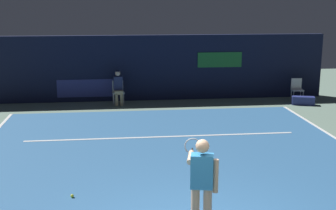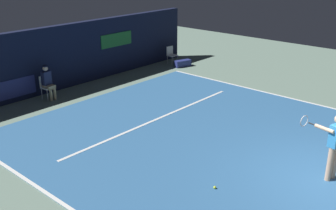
{
  "view_description": "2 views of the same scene",
  "coord_description": "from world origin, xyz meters",
  "views": [
    {
      "loc": [
        -1.25,
        -6.58,
        3.83
      ],
      "look_at": [
        0.13,
        5.49,
        1.07
      ],
      "focal_mm": 48.12,
      "sensor_mm": 36.0,
      "label": 1
    },
    {
      "loc": [
        -9.17,
        -2.67,
        5.29
      ],
      "look_at": [
        -0.51,
        4.99,
        0.92
      ],
      "focal_mm": 43.1,
      "sensor_mm": 36.0,
      "label": 2
    }
  ],
  "objects": [
    {
      "name": "ground_plane",
      "position": [
        0.0,
        4.16,
        0.0
      ],
      "size": [
        29.29,
        29.29,
        0.0
      ],
      "primitive_type": "plane",
      "color": "slate"
    },
    {
      "name": "court_surface",
      "position": [
        0.0,
        4.16,
        0.01
      ],
      "size": [
        10.07,
        10.31,
        0.01
      ],
      "primitive_type": "cube",
      "color": "#336699",
      "rests_on": "ground"
    },
    {
      "name": "line_service",
      "position": [
        0.0,
        5.96,
        0.01
      ],
      "size": [
        7.86,
        0.1,
        0.01
      ],
      "primitive_type": "cube",
      "color": "white",
      "rests_on": "court_surface"
    },
    {
      "name": "back_wall",
      "position": [
        -0.0,
        11.26,
        1.3
      ],
      "size": [
        14.34,
        0.33,
        2.6
      ],
      "color": "#141933",
      "rests_on": "ground"
    },
    {
      "name": "tennis_player",
      "position": [
        0.07,
        0.14,
        0.99
      ],
      "size": [
        0.51,
        1.02,
        1.73
      ],
      "color": "#DBAD89",
      "rests_on": "ground"
    },
    {
      "name": "line_judge_on_chair",
      "position": [
        -1.22,
        10.49,
        0.69
      ],
      "size": [
        0.47,
        0.55,
        1.32
      ],
      "color": "white",
      "rests_on": "ground"
    },
    {
      "name": "courtside_chair_near",
      "position": [
        5.9,
        10.43,
        0.5
      ],
      "size": [
        0.48,
        0.46,
        0.88
      ],
      "color": "white",
      "rests_on": "ground"
    },
    {
      "name": "tennis_ball",
      "position": [
        -2.21,
        1.99,
        0.05
      ],
      "size": [
        0.07,
        0.07,
        0.07
      ],
      "primitive_type": "sphere",
      "color": "#CCE033",
      "rests_on": "court_surface"
    },
    {
      "name": "equipment_bag",
      "position": [
        5.85,
        9.64,
        0.16
      ],
      "size": [
        0.9,
        0.55,
        0.32
      ],
      "primitive_type": "cube",
      "rotation": [
        0.0,
        0.0,
        -0.29
      ],
      "color": "navy",
      "rests_on": "ground"
    }
  ]
}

